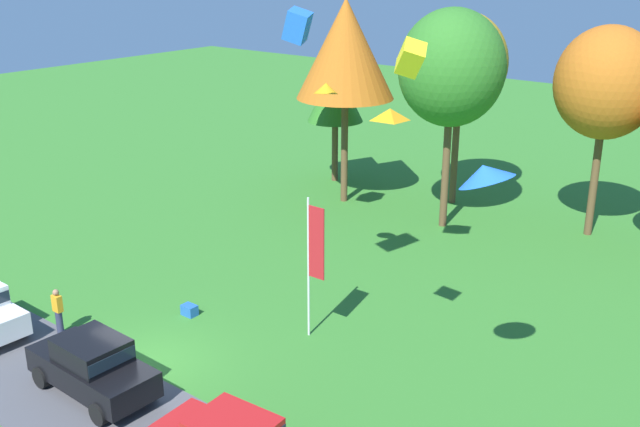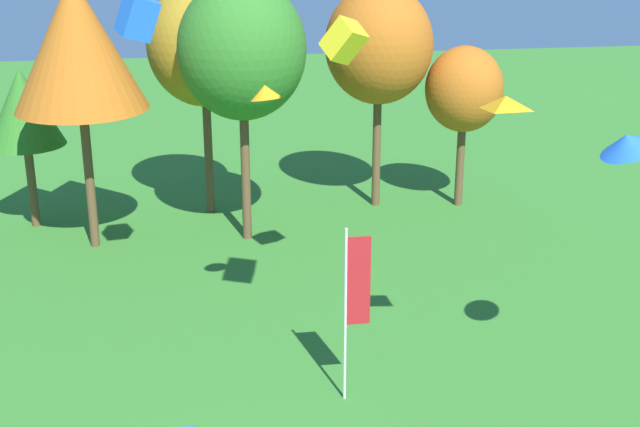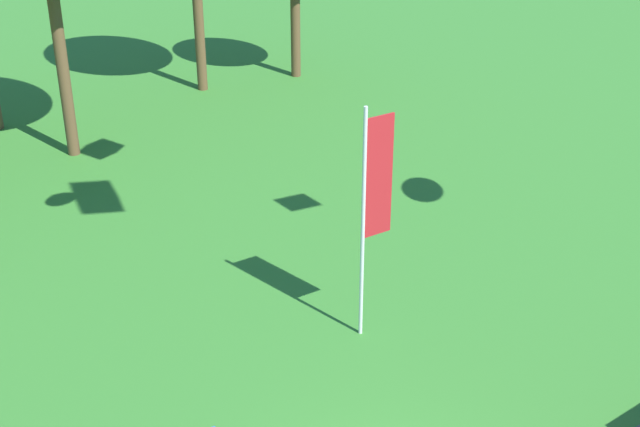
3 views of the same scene
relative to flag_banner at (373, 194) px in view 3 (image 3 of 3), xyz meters
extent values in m
cylinder|color=brown|center=(-2.10, 12.58, -0.49)|extent=(0.36, 0.36, 5.45)
cylinder|color=brown|center=(3.87, 15.84, -0.66)|extent=(0.36, 0.36, 5.11)
cylinder|color=brown|center=(7.55, 15.31, -1.34)|extent=(0.36, 0.36, 3.75)
cylinder|color=silver|center=(-0.23, 0.00, -0.68)|extent=(0.08, 0.08, 5.07)
cube|color=red|center=(0.12, 0.00, 0.34)|extent=(0.64, 0.04, 2.54)
camera|label=1|loc=(14.60, -17.95, 9.57)|focal=42.00mm
camera|label=2|loc=(-3.97, -21.24, 10.11)|focal=50.00mm
camera|label=3|loc=(-9.40, -12.62, 7.62)|focal=50.00mm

